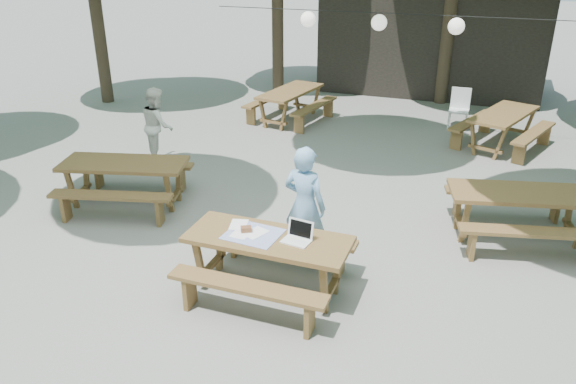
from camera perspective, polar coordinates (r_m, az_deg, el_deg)
The scene contains 13 objects.
ground at distance 7.83m, azimuth 0.51°, elevation -6.63°, with size 80.00×80.00×0.00m, color slate.
pavilion at distance 17.13m, azimuth 14.55°, elevation 14.72°, with size 6.00×3.00×2.80m, color black.
main_picnic_table at distance 6.97m, azimuth -2.00°, elevation -7.21°, with size 2.00×1.58×0.75m.
picnic_table_nw at distance 9.56m, azimuth -16.14°, elevation 0.92°, with size 2.24×2.02×0.75m.
picnic_table_ne at distance 8.79m, azimuth 22.35°, elevation -2.12°, with size 2.22×1.98×0.75m.
picnic_table_far_w at distance 13.66m, azimuth 0.24°, elevation 8.84°, with size 1.87×2.13×0.75m.
picnic_table_far_e at distance 12.65m, azimuth 20.90°, elevation 5.95°, with size 2.13×2.32×0.75m.
woman at distance 7.39m, azimuth 1.71°, elevation -1.40°, with size 0.60×0.39×1.65m, color #77A9D9.
second_person at distance 11.25m, azimuth -13.10°, elevation 6.64°, with size 0.71×0.56×1.47m, color white.
plastic_chair at distance 13.77m, azimuth 16.89°, elevation 7.34°, with size 0.44×0.44×0.90m.
laptop at distance 6.68m, azimuth 1.05°, elevation -4.45°, with size 0.36×0.30×0.24m.
tabletop_clutter at distance 6.86m, azimuth -3.77°, elevation -4.15°, with size 0.75×0.62×0.08m.
paper_lanterns at distance 12.68m, azimuth 9.30°, elevation 16.63°, with size 9.00×0.34×0.38m.
Camera 1 is at (2.25, -6.33, 4.02)m, focal length 35.00 mm.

